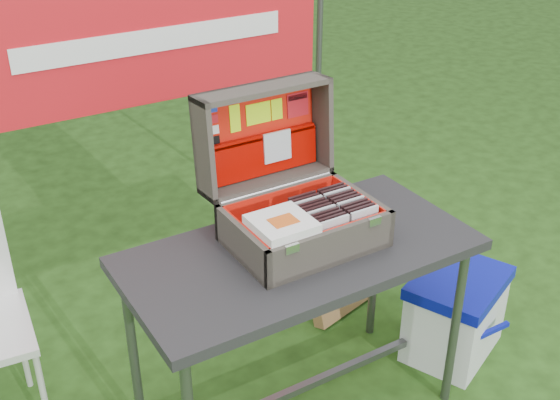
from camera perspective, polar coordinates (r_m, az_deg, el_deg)
table at (r=2.71m, az=1.51°, el=-10.97°), size 1.25×0.63×0.78m
table_top at (r=2.49m, az=1.62°, el=-4.35°), size 1.25×0.63×0.04m
table_leg_fr at (r=2.87m, az=14.04°, el=-9.96°), size 0.04×0.04×0.74m
table_leg_bl at (r=2.72m, az=-11.83°, el=-12.12°), size 0.04×0.04×0.74m
table_leg_br at (r=3.16m, az=7.70°, el=-5.28°), size 0.04×0.04×0.74m
table_brace at (r=2.89m, az=1.44°, el=-15.13°), size 1.10×0.03×0.03m
suitcase at (r=2.44m, az=1.25°, el=2.18°), size 0.52×0.53×0.50m
suitcase_base_bottom at (r=2.51m, az=1.93°, el=-3.28°), size 0.52×0.37×0.02m
suitcase_base_wall_front at (r=2.36m, az=4.27°, el=-3.95°), size 0.52×0.02×0.14m
suitcase_base_wall_back at (r=2.61m, az=-0.15°, el=-0.45°), size 0.52×0.02×0.14m
suitcase_base_wall_left at (r=2.37m, az=-3.10°, el=-3.70°), size 0.02×0.37×0.14m
suitcase_base_wall_right at (r=2.61m, az=6.53°, el=-0.66°), size 0.02×0.37×0.14m
suitcase_liner_floor at (r=2.50m, az=1.93°, el=-3.02°), size 0.48×0.33×0.01m
suitcase_latch_left at (r=2.24m, az=0.98°, el=-3.98°), size 0.05×0.01×0.03m
suitcase_latch_right at (r=2.41m, az=7.70°, el=-1.74°), size 0.05×0.01×0.03m
suitcase_hinge at (r=2.58m, az=-0.27°, el=0.99°), size 0.47×0.02×0.02m
suitcase_lid_back at (r=2.62m, az=-1.89°, el=5.60°), size 0.52×0.05×0.37m
suitcase_lid_rim_far at (r=2.52m, az=-1.44°, el=9.01°), size 0.52×0.14×0.03m
suitcase_lid_rim_near at (r=2.64m, az=-1.05°, el=1.68°), size 0.52×0.14×0.03m
suitcase_lid_rim_left at (r=2.47m, az=-6.25°, el=4.06°), size 0.02×0.17×0.38m
suitcase_lid_rim_right at (r=2.70m, az=3.36°, el=6.34°), size 0.02×0.17×0.38m
suitcase_lid_liner at (r=2.61m, az=-1.75°, el=5.53°), size 0.47×0.03×0.32m
suitcase_liner_wall_front at (r=2.36m, az=4.09°, el=-3.59°), size 0.48×0.01×0.12m
suitcase_liner_wall_back at (r=2.59m, az=0.00°, el=-0.37°), size 0.48×0.01×0.12m
suitcase_liner_wall_left at (r=2.37m, az=-2.83°, el=-3.40°), size 0.01×0.33×0.12m
suitcase_liner_wall_right at (r=2.60m, az=6.31°, el=-0.53°), size 0.01×0.33×0.12m
suitcase_lid_pocket at (r=2.62m, az=-1.44°, el=3.66°), size 0.46×0.04×0.15m
suitcase_pocket_edge at (r=2.59m, az=-1.46°, el=5.14°), size 0.45×0.02×0.02m
suitcase_pocket_cd at (r=2.63m, az=-0.23°, el=4.37°), size 0.12×0.02×0.12m
lid_sticker_cc_a at (r=2.48m, az=-5.67°, el=7.41°), size 0.05×0.01×0.03m
lid_sticker_cc_b at (r=2.50m, az=-5.59°, el=6.53°), size 0.05×0.01×0.03m
lid_sticker_cc_c at (r=2.51m, az=-5.52°, el=5.67°), size 0.05×0.01×0.03m
lid_sticker_cc_d at (r=2.52m, az=-5.44°, el=4.81°), size 0.05×0.01×0.03m
lid_card_neon_tall at (r=2.54m, az=-3.68°, el=6.63°), size 0.04×0.01×0.10m
lid_card_neon_main at (r=2.58m, az=-1.77°, el=7.06°), size 0.10×0.01×0.08m
lid_card_neon_small at (r=2.62m, az=-0.27°, el=7.39°), size 0.05×0.01×0.08m
lid_sticker_band at (r=2.66m, az=1.45°, el=7.76°), size 0.09×0.01×0.09m
lid_sticker_band_bar at (r=2.66m, az=1.43°, el=8.37°), size 0.08×0.00×0.02m
cd_left_0 at (r=2.39m, az=4.44°, el=-2.88°), size 0.11×0.01×0.13m
cd_left_1 at (r=2.40m, az=4.16°, el=-2.67°), size 0.11×0.01×0.13m
cd_left_2 at (r=2.41m, az=3.88°, el=-2.46°), size 0.11×0.01×0.13m
cd_left_3 at (r=2.43m, az=3.61°, el=-2.25°), size 0.11×0.01×0.13m
cd_left_4 at (r=2.44m, az=3.34°, el=-2.04°), size 0.11×0.01×0.13m
cd_left_5 at (r=2.46m, az=3.07°, el=-1.84°), size 0.11×0.01×0.13m
cd_left_6 at (r=2.47m, az=2.81°, el=-1.64°), size 0.11×0.01×0.13m
cd_left_7 at (r=2.49m, az=2.54°, el=-1.44°), size 0.11×0.01×0.13m
cd_left_8 at (r=2.50m, az=2.29°, el=-1.24°), size 0.11×0.01×0.13m
cd_left_9 at (r=2.52m, az=2.03°, el=-1.04°), size 0.11×0.01×0.13m
cd_left_10 at (r=2.53m, az=1.78°, el=-0.85°), size 0.11×0.01×0.13m
cd_right_0 at (r=2.45m, az=6.82°, el=-2.09°), size 0.11×0.01×0.13m
cd_right_1 at (r=2.47m, az=6.53°, el=-1.88°), size 0.11×0.01×0.13m
cd_right_2 at (r=2.48m, az=6.25°, el=-1.68°), size 0.11×0.01×0.13m
cd_right_3 at (r=2.49m, az=5.97°, el=-1.48°), size 0.11×0.01×0.13m
cd_right_4 at (r=2.51m, az=5.69°, el=-1.28°), size 0.11×0.01×0.13m
cd_right_5 at (r=2.52m, az=5.42°, el=-1.09°), size 0.11×0.01×0.13m
cd_right_6 at (r=2.54m, az=5.15°, el=-0.90°), size 0.11×0.01×0.13m
cd_right_7 at (r=2.55m, az=4.88°, el=-0.71°), size 0.11×0.01×0.13m
cd_right_8 at (r=2.56m, az=4.62°, el=-0.52°), size 0.11×0.01×0.13m
cd_right_9 at (r=2.58m, az=4.35°, el=-0.33°), size 0.11×0.01×0.13m
cd_right_10 at (r=2.59m, az=4.10°, el=-0.15°), size 0.11×0.01×0.13m
songbook_0 at (r=2.33m, az=0.14°, el=-2.20°), size 0.19×0.19×0.00m
songbook_1 at (r=2.33m, az=0.14°, el=-2.09°), size 0.19×0.19×0.00m
songbook_2 at (r=2.33m, az=0.14°, el=-1.99°), size 0.19×0.19×0.00m
songbook_3 at (r=2.32m, az=0.14°, el=-1.88°), size 0.19×0.19×0.00m
songbook_4 at (r=2.32m, az=0.14°, el=-1.78°), size 0.19×0.19×0.00m
songbook_5 at (r=2.32m, az=0.14°, el=-1.67°), size 0.19×0.19×0.00m
songbook_graphic at (r=2.31m, az=0.27°, el=-1.69°), size 0.09×0.07×0.00m
cooler at (r=3.23m, az=14.04°, el=-8.99°), size 0.54×0.49×0.39m
cooler_body at (r=3.24m, az=13.98°, el=-9.36°), size 0.51×0.46×0.34m
cooler_lid at (r=3.13m, az=14.39°, el=-6.52°), size 0.54×0.49×0.05m
cooler_handle at (r=3.13m, az=16.37°, el=-10.39°), size 0.26×0.02×0.02m
chair_leg_fr at (r=2.85m, az=-18.66°, el=-14.78°), size 0.02×0.02×0.46m
chair_leg_br at (r=3.12m, az=-20.32°, el=-10.80°), size 0.02×0.02×0.46m
cardboard_box at (r=3.39m, az=4.85°, el=-5.72°), size 0.43×0.27×0.43m
banner_post_right at (r=3.61m, az=3.08°, el=7.92°), size 0.03×0.03×1.70m
banner at (r=3.08m, az=-10.13°, el=12.72°), size 1.60×0.02×0.55m
banner_text at (r=3.07m, az=-10.04°, el=12.67°), size 1.20×0.00×0.10m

